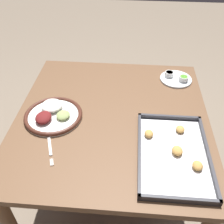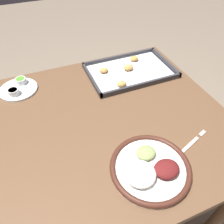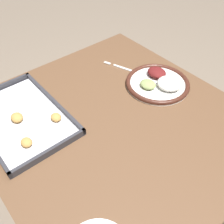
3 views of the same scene
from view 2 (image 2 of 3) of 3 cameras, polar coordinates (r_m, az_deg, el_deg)
The scene contains 6 objects.
ground_plane at distance 1.52m, azimuth -0.41°, elevation -20.75°, with size 8.00×8.00×0.00m, color #7A6B59.
dining_table at distance 1.00m, azimuth -0.58°, elevation -5.99°, with size 0.98×0.92×0.72m.
dinner_plate at distance 0.76m, azimuth 9.92°, elevation -14.20°, with size 0.28×0.28×0.05m.
fork at distance 0.86m, azimuth 18.97°, elevation -8.81°, with size 0.21×0.09×0.00m.
saucer_plate at distance 1.14m, azimuth -23.32°, elevation 5.72°, with size 0.18×0.18×0.04m.
baking_tray at distance 1.17m, azimuth 4.55°, elevation 10.66°, with size 0.44×0.29×0.04m.
Camera 2 is at (-0.23, -0.59, 1.38)m, focal length 35.00 mm.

